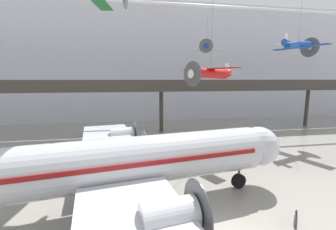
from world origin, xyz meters
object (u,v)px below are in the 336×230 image
suspended_plane_red_highwing (211,73)px  info_sign_pedestal (296,220)px  airliner_silver_main (105,165)px  suspended_plane_white_twin (207,49)px  suspended_plane_blue_trainer (298,45)px

suspended_plane_red_highwing → info_sign_pedestal: suspended_plane_red_highwing is taller
info_sign_pedestal → suspended_plane_red_highwing: bearing=122.5°
airliner_silver_main → suspended_plane_white_twin: (16.37, 25.95, 11.56)m
airliner_silver_main → info_sign_pedestal: (12.38, -3.78, -3.14)m
suspended_plane_red_highwing → info_sign_pedestal: size_ratio=10.17×
airliner_silver_main → info_sign_pedestal: airliner_silver_main is taller
suspended_plane_blue_trainer → suspended_plane_white_twin: bearing=113.5°
airliner_silver_main → info_sign_pedestal: size_ratio=28.04×
suspended_plane_white_twin → info_sign_pedestal: bearing=14.8°
info_sign_pedestal → suspended_plane_white_twin: bearing=114.8°
suspended_plane_red_highwing → suspended_plane_blue_trainer: suspended_plane_blue_trainer is taller
airliner_silver_main → suspended_plane_white_twin: suspended_plane_white_twin is taller
airliner_silver_main → suspended_plane_red_highwing: (12.36, 12.68, 6.78)m
airliner_silver_main → suspended_plane_red_highwing: suspended_plane_red_highwing is taller
airliner_silver_main → info_sign_pedestal: bearing=-26.1°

